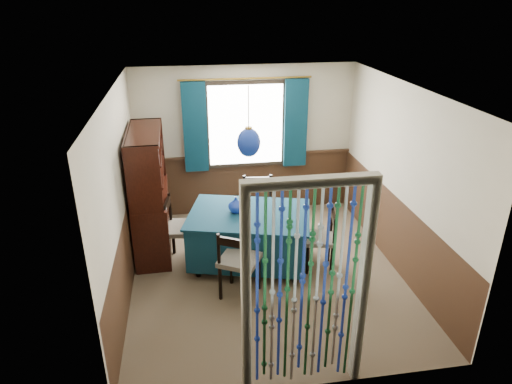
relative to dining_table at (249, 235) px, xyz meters
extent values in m
plane|color=brown|center=(0.19, -0.28, -0.45)|extent=(4.00, 4.00, 0.00)
plane|color=silver|center=(0.19, -0.28, 2.05)|extent=(4.00, 4.00, 0.00)
plane|color=#BEB49B|center=(0.19, 1.72, 0.80)|extent=(3.60, 0.00, 3.60)
plane|color=#BEB49B|center=(0.19, -2.28, 0.80)|extent=(3.60, 0.00, 3.60)
plane|color=#BEB49B|center=(-1.61, -0.28, 0.80)|extent=(0.00, 4.00, 4.00)
plane|color=#BEB49B|center=(1.99, -0.28, 0.80)|extent=(0.00, 4.00, 4.00)
plane|color=#3A2416|center=(0.19, 1.71, 0.05)|extent=(3.60, 0.00, 3.60)
plane|color=#3A2416|center=(0.19, -2.26, 0.05)|extent=(3.60, 0.00, 3.60)
plane|color=#3A2416|center=(-1.59, -0.28, 0.05)|extent=(0.00, 4.00, 4.00)
plane|color=#3A2416|center=(1.98, -0.28, 0.05)|extent=(0.00, 4.00, 4.00)
cube|color=black|center=(0.19, 1.67, 1.10)|extent=(1.32, 0.12, 1.42)
cube|color=#0C2D3E|center=(0.00, 0.00, -0.02)|extent=(1.78, 1.43, 0.63)
cube|color=#0C2D3E|center=(0.00, 0.00, 0.32)|extent=(1.86, 1.50, 0.03)
cylinder|color=black|center=(-0.73, -0.22, -0.38)|extent=(0.07, 0.07, 0.14)
cylinder|color=black|center=(0.52, -0.56, -0.38)|extent=(0.07, 0.07, 0.14)
cylinder|color=black|center=(-0.52, 0.56, -0.38)|extent=(0.07, 0.07, 0.14)
cylinder|color=black|center=(0.73, 0.22, -0.38)|extent=(0.07, 0.07, 0.14)
cylinder|color=black|center=(-0.48, -0.77, -0.21)|extent=(0.05, 0.05, 0.47)
cylinder|color=black|center=(-0.14, -0.95, -0.21)|extent=(0.05, 0.05, 0.47)
cylinder|color=black|center=(-0.31, -0.45, -0.21)|extent=(0.05, 0.05, 0.47)
cylinder|color=black|center=(0.03, -0.63, -0.21)|extent=(0.05, 0.05, 0.47)
cube|color=#5B5549|center=(-0.22, -0.70, 0.05)|extent=(0.61, 0.61, 0.06)
cube|color=black|center=(-0.31, -0.87, 0.40)|extent=(0.37, 0.22, 0.10)
cylinder|color=black|center=(-0.48, -0.78, 0.25)|extent=(0.04, 0.04, 0.46)
cylinder|color=black|center=(-0.14, -0.96, 0.25)|extent=(0.04, 0.04, 0.46)
cylinder|color=black|center=(0.46, 0.86, -0.20)|extent=(0.05, 0.05, 0.49)
cylinder|color=black|center=(0.05, 0.89, -0.20)|extent=(0.05, 0.05, 0.49)
cylinder|color=black|center=(0.42, 0.48, -0.20)|extent=(0.05, 0.05, 0.49)
cylinder|color=black|center=(0.02, 0.51, -0.20)|extent=(0.05, 0.05, 0.49)
cube|color=#5B5549|center=(0.24, 0.68, 0.08)|extent=(0.52, 0.50, 0.07)
cube|color=black|center=(0.26, 0.88, 0.44)|extent=(0.42, 0.08, 0.11)
cylinder|color=black|center=(0.46, 0.87, 0.28)|extent=(0.04, 0.04, 0.48)
cylinder|color=black|center=(0.06, 0.90, 0.28)|extent=(0.04, 0.04, 0.48)
cylinder|color=black|center=(-1.06, 0.44, -0.21)|extent=(0.05, 0.05, 0.49)
cylinder|color=black|center=(-1.11, 0.04, -0.21)|extent=(0.05, 0.05, 0.49)
cylinder|color=black|center=(-0.68, 0.38, -0.21)|extent=(0.05, 0.05, 0.49)
cylinder|color=black|center=(-0.74, -0.01, -0.21)|extent=(0.05, 0.05, 0.49)
cube|color=#5B5549|center=(-0.90, 0.21, 0.07)|extent=(0.52, 0.54, 0.07)
cube|color=black|center=(-1.10, 0.24, 0.43)|extent=(0.10, 0.42, 0.11)
cylinder|color=black|center=(-1.07, 0.44, 0.28)|extent=(0.04, 0.04, 0.48)
cylinder|color=black|center=(-1.12, 0.04, 0.28)|extent=(0.04, 0.04, 0.48)
cylinder|color=black|center=(1.05, -0.46, -0.24)|extent=(0.04, 0.04, 0.43)
cylinder|color=black|center=(1.12, -0.13, -0.24)|extent=(0.04, 0.04, 0.43)
cylinder|color=black|center=(0.74, -0.39, -0.24)|extent=(0.04, 0.04, 0.43)
cylinder|color=black|center=(0.81, -0.06, -0.24)|extent=(0.04, 0.04, 0.43)
cube|color=#5B5549|center=(0.93, -0.26, 0.01)|extent=(0.48, 0.49, 0.06)
cube|color=black|center=(1.10, -0.29, 0.32)|extent=(0.11, 0.36, 0.10)
cylinder|color=black|center=(1.06, -0.46, 0.19)|extent=(0.04, 0.04, 0.42)
cylinder|color=black|center=(1.13, -0.13, 0.19)|extent=(0.04, 0.04, 0.42)
cube|color=black|center=(-1.34, 0.63, 0.00)|extent=(0.51, 1.39, 0.91)
cube|color=black|center=(-1.34, -0.03, 0.91)|extent=(0.43, 0.06, 0.91)
cube|color=black|center=(-1.34, 1.29, 0.91)|extent=(0.43, 0.06, 0.91)
cube|color=black|center=(-1.34, 0.63, 1.34)|extent=(0.46, 1.39, 0.04)
cube|color=black|center=(-1.56, 0.63, 0.91)|extent=(0.06, 1.37, 0.91)
cube|color=black|center=(-1.31, 0.63, 0.78)|extent=(0.40, 1.31, 0.02)
cube|color=black|center=(-1.31, 0.63, 1.07)|extent=(0.40, 1.31, 0.02)
cylinder|color=olive|center=(0.00, 0.00, 1.69)|extent=(0.01, 0.01, 0.72)
ellipsoid|color=navy|center=(0.00, 0.00, 1.33)|extent=(0.30, 0.30, 0.37)
cylinder|color=olive|center=(0.00, 0.00, 1.52)|extent=(0.09, 0.09, 0.03)
imported|color=navy|center=(-0.17, 0.07, 0.43)|extent=(0.26, 0.26, 0.20)
imported|color=beige|center=(-1.29, 0.43, 0.81)|extent=(0.24, 0.24, 0.05)
imported|color=beige|center=(-1.29, 0.86, 0.54)|extent=(0.21, 0.21, 0.17)
camera|label=1|loc=(-0.78, -5.47, 3.08)|focal=32.00mm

